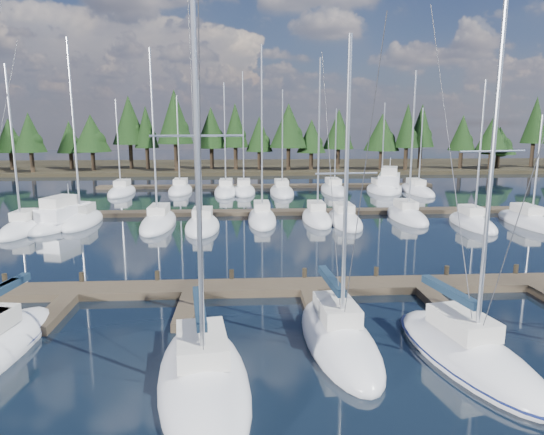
{
  "coord_description": "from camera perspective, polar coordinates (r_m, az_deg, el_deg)",
  "views": [
    {
      "loc": [
        -3.31,
        -6.36,
        8.72
      ],
      "look_at": [
        -1.61,
        22.0,
        3.18
      ],
      "focal_mm": 32.0,
      "sensor_mm": 36.0,
      "label": 1
    }
  ],
  "objects": [
    {
      "name": "ground",
      "position": [
        37.54,
        1.73,
        -2.41
      ],
      "size": [
        260.0,
        260.0,
        0.0
      ],
      "primitive_type": "plane",
      "color": "black",
      "rests_on": "ground"
    },
    {
      "name": "far_shore",
      "position": [
        96.79,
        -1.46,
        6.04
      ],
      "size": [
        220.0,
        30.0,
        0.6
      ],
      "primitive_type": "cube",
      "color": "#2C2618",
      "rests_on": "ground"
    },
    {
      "name": "main_dock",
      "position": [
        25.42,
        4.31,
        -8.58
      ],
      "size": [
        44.0,
        6.13,
        0.9
      ],
      "color": "#493D2D",
      "rests_on": "ground"
    },
    {
      "name": "back_docks",
      "position": [
        56.69,
        -0.04,
        2.39
      ],
      "size": [
        50.0,
        21.8,
        0.4
      ],
      "color": "#493D2D",
      "rests_on": "ground"
    },
    {
      "name": "front_sailboat_2",
      "position": [
        17.31,
        -8.1,
        -18.23
      ],
      "size": [
        4.19,
        9.25,
        15.18
      ],
      "color": "silver",
      "rests_on": "ground"
    },
    {
      "name": "front_sailboat_3",
      "position": [
        20.12,
        7.83,
        -13.86
      ],
      "size": [
        3.15,
        8.26,
        12.58
      ],
      "color": "silver",
      "rests_on": "ground"
    },
    {
      "name": "front_sailboat_4",
      "position": [
        20.12,
        22.0,
        -14.61
      ],
      "size": [
        4.5,
        8.91,
        14.17
      ],
      "color": "silver",
      "rests_on": "ground"
    },
    {
      "name": "back_sailboat_rows",
      "position": [
        52.1,
        0.76,
        1.69
      ],
      "size": [
        45.39,
        31.17,
        16.42
      ],
      "color": "silver",
      "rests_on": "ground"
    },
    {
      "name": "motor_yacht_left",
      "position": [
        45.32,
        -23.27,
        -0.35
      ],
      "size": [
        5.18,
        9.17,
        4.35
      ],
      "color": "silver",
      "rests_on": "ground"
    },
    {
      "name": "motor_yacht_right",
      "position": [
        65.49,
        13.59,
        3.56
      ],
      "size": [
        6.64,
        10.91,
        5.19
      ],
      "color": "silver",
      "rests_on": "ground"
    },
    {
      "name": "tree_line",
      "position": [
        86.6,
        -3.26,
        10.13
      ],
      "size": [
        184.23,
        11.36,
        13.82
      ],
      "color": "black",
      "rests_on": "far_shore"
    }
  ]
}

